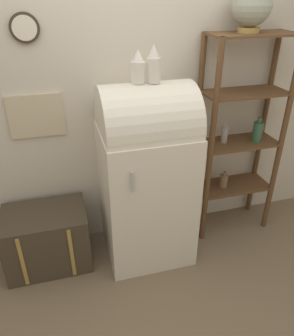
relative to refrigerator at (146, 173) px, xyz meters
The scene contains 8 objects.
ground_plane 0.85m from the refrigerator, 89.99° to the right, with size 12.00×12.00×0.00m, color #7A664C.
wall_back 0.64m from the refrigerator, 90.67° to the left, with size 7.00×0.09×2.70m.
refrigerator is the anchor object (origin of this frame).
suitcase_trunk 1.04m from the refrigerator, behind, with size 0.70×0.49×0.53m.
shelf_unit 0.95m from the refrigerator, ahead, with size 0.75×0.36×1.87m.
globe 1.52m from the refrigerator, ahead, with size 0.31×0.31×0.35m.
vase_left 0.87m from the refrigerator, 169.36° to the left, with size 0.10×0.10×0.23m.
vase_center 0.88m from the refrigerator, 10.27° to the right, with size 0.10×0.10×0.27m.
Camera 1 is at (-0.63, -2.08, 2.18)m, focal length 35.00 mm.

